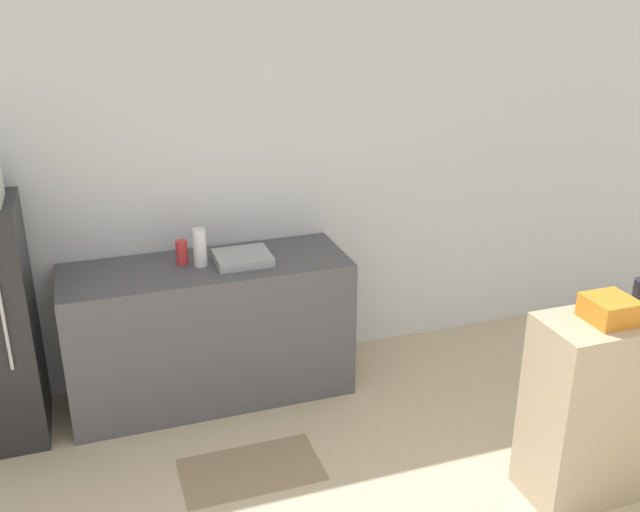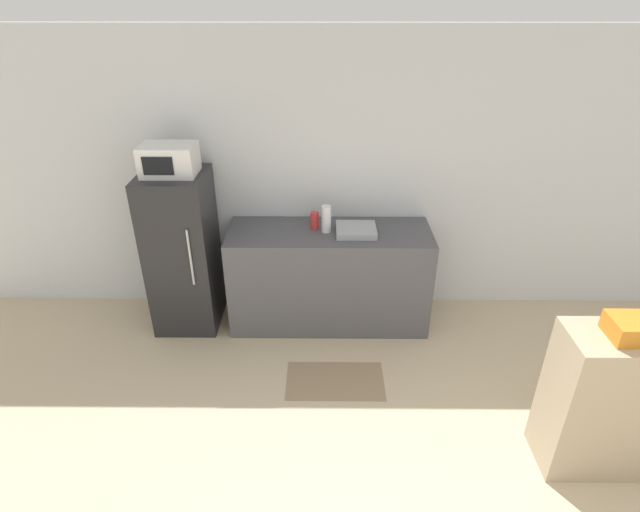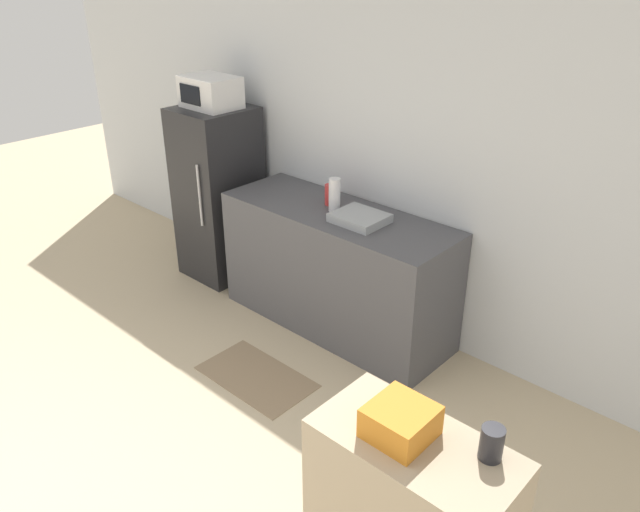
# 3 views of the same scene
# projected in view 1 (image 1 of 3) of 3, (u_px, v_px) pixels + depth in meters

# --- Properties ---
(wall_back) EXTENTS (8.00, 0.06, 2.60)m
(wall_back) POSITION_uv_depth(u_px,v_px,m) (225.00, 191.00, 4.75)
(wall_back) COLOR silver
(wall_back) RESTS_ON ground_plane
(counter) EXTENTS (1.81, 0.64, 0.94)m
(counter) POSITION_uv_depth(u_px,v_px,m) (210.00, 331.00, 4.67)
(counter) COLOR #4C4C51
(counter) RESTS_ON ground_plane
(sink_basin) EXTENTS (0.35, 0.30, 0.06)m
(sink_basin) POSITION_uv_depth(u_px,v_px,m) (243.00, 258.00, 4.53)
(sink_basin) COLOR #9EA3A8
(sink_basin) RESTS_ON counter
(bottle_tall) EXTENTS (0.08, 0.08, 0.24)m
(bottle_tall) POSITION_uv_depth(u_px,v_px,m) (200.00, 247.00, 4.45)
(bottle_tall) COLOR silver
(bottle_tall) RESTS_ON counter
(bottle_short) EXTENTS (0.08, 0.08, 0.15)m
(bottle_short) POSITION_uv_depth(u_px,v_px,m) (182.00, 252.00, 4.49)
(bottle_short) COLOR red
(bottle_short) RESTS_ON counter
(shelf_cabinet) EXTENTS (0.77, 0.40, 1.04)m
(shelf_cabinet) POSITION_uv_depth(u_px,v_px,m) (602.00, 406.00, 3.76)
(shelf_cabinet) COLOR tan
(shelf_cabinet) RESTS_ON ground_plane
(basket) EXTENTS (0.22, 0.23, 0.12)m
(basket) POSITION_uv_depth(u_px,v_px,m) (610.00, 309.00, 3.52)
(basket) COLOR orange
(basket) RESTS_ON shelf_cabinet
(kitchen_rug) EXTENTS (0.80, 0.46, 0.01)m
(kitchen_rug) POSITION_uv_depth(u_px,v_px,m) (251.00, 469.00, 4.08)
(kitchen_rug) COLOR #937A5B
(kitchen_rug) RESTS_ON ground_plane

